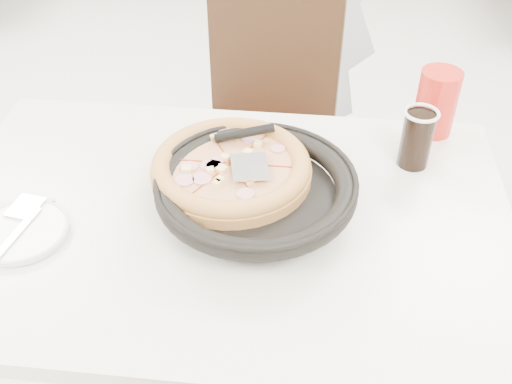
# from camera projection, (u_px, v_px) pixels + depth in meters

# --- Properties ---
(floor) EXTENTS (7.00, 7.00, 0.00)m
(floor) POSITION_uv_depth(u_px,v_px,m) (127.00, 360.00, 1.84)
(floor) COLOR beige
(floor) RESTS_ON ground
(main_table) EXTENTS (1.23, 0.85, 0.75)m
(main_table) POSITION_uv_depth(u_px,v_px,m) (226.00, 327.00, 1.47)
(main_table) COLOR white
(main_table) RESTS_ON floor
(chair_far) EXTENTS (0.47, 0.47, 0.95)m
(chair_far) POSITION_uv_depth(u_px,v_px,m) (260.00, 147.00, 1.89)
(chair_far) COLOR black
(chair_far) RESTS_ON floor
(trivet) EXTENTS (0.13, 0.13, 0.04)m
(trivet) POSITION_uv_depth(u_px,v_px,m) (247.00, 198.00, 1.24)
(trivet) COLOR black
(trivet) RESTS_ON main_table
(pizza_pan) EXTENTS (0.34, 0.34, 0.01)m
(pizza_pan) POSITION_uv_depth(u_px,v_px,m) (256.00, 195.00, 1.21)
(pizza_pan) COLOR black
(pizza_pan) RESTS_ON trivet
(pizza) EXTENTS (0.35, 0.35, 0.02)m
(pizza) POSITION_uv_depth(u_px,v_px,m) (231.00, 172.00, 1.25)
(pizza) COLOR #B58043
(pizza) RESTS_ON pizza_pan
(pizza_server) EXTENTS (0.09, 0.11, 0.00)m
(pizza_server) POSITION_uv_depth(u_px,v_px,m) (250.00, 167.00, 1.20)
(pizza_server) COLOR silver
(pizza_server) RESTS_ON pizza
(napkin) EXTENTS (0.20, 0.20, 0.00)m
(napkin) POSITION_uv_depth(u_px,v_px,m) (5.00, 227.00, 1.20)
(napkin) COLOR white
(napkin) RESTS_ON main_table
(side_plate) EXTENTS (0.19, 0.19, 0.01)m
(side_plate) POSITION_uv_depth(u_px,v_px,m) (22.00, 232.00, 1.18)
(side_plate) COLOR silver
(side_plate) RESTS_ON napkin
(fork) EXTENTS (0.04, 0.15, 0.00)m
(fork) POSITION_uv_depth(u_px,v_px,m) (17.00, 233.00, 1.16)
(fork) COLOR silver
(fork) RESTS_ON side_plate
(cola_glass) EXTENTS (0.07, 0.07, 0.13)m
(cola_glass) POSITION_uv_depth(u_px,v_px,m) (416.00, 140.00, 1.33)
(cola_glass) COLOR black
(cola_glass) RESTS_ON main_table
(red_cup) EXTENTS (0.10, 0.10, 0.16)m
(red_cup) POSITION_uv_depth(u_px,v_px,m) (436.00, 102.00, 1.42)
(red_cup) COLOR red
(red_cup) RESTS_ON main_table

